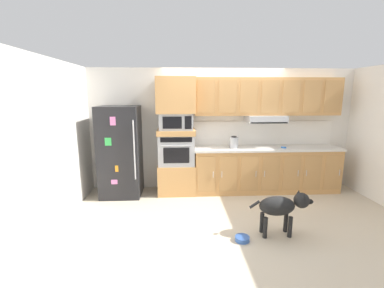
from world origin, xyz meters
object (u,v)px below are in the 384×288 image
(built_in_oven, at_px, (176,149))
(dog_food_bowl, at_px, (242,239))
(electric_kettle, at_px, (234,142))
(dog, at_px, (282,206))
(screwdriver, at_px, (284,147))
(microwave, at_px, (176,121))
(refrigerator, at_px, (121,151))

(built_in_oven, distance_m, dog_food_bowl, 2.25)
(electric_kettle, xyz_separation_m, dog, (0.35, -1.68, -0.60))
(screwdriver, bearing_deg, electric_kettle, 176.85)
(built_in_oven, xyz_separation_m, microwave, (0.00, -0.00, 0.56))
(built_in_oven, relative_size, screwdriver, 4.15)
(refrigerator, height_order, electric_kettle, refrigerator)
(dog, bearing_deg, microwave, 130.90)
(screwdriver, height_order, electric_kettle, electric_kettle)
(dog_food_bowl, bearing_deg, screwdriver, 54.94)
(microwave, bearing_deg, screwdriver, -2.73)
(microwave, distance_m, dog, 2.51)
(built_in_oven, relative_size, dog_food_bowl, 3.50)
(microwave, relative_size, screwdriver, 3.82)
(screwdriver, bearing_deg, dog_food_bowl, -125.06)
(dog, bearing_deg, electric_kettle, 101.79)
(microwave, distance_m, screwdriver, 2.21)
(screwdriver, xyz_separation_m, dog, (-0.65, -1.63, -0.50))
(microwave, bearing_deg, dog_food_bowl, -64.02)
(built_in_oven, height_order, dog_food_bowl, built_in_oven)
(electric_kettle, relative_size, dog_food_bowl, 1.20)
(microwave, relative_size, dog, 0.70)
(refrigerator, bearing_deg, built_in_oven, 3.55)
(dog_food_bowl, bearing_deg, refrigerator, 138.03)
(screwdriver, height_order, dog_food_bowl, screwdriver)
(microwave, xyz_separation_m, screwdriver, (2.15, -0.10, -0.53))
(built_in_oven, height_order, electric_kettle, built_in_oven)
(microwave, bearing_deg, refrigerator, -176.45)
(screwdriver, xyz_separation_m, electric_kettle, (-1.00, 0.06, 0.10))
(built_in_oven, height_order, microwave, microwave)
(refrigerator, relative_size, built_in_oven, 2.51)
(microwave, bearing_deg, built_in_oven, 179.23)
(screwdriver, bearing_deg, built_in_oven, 177.27)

